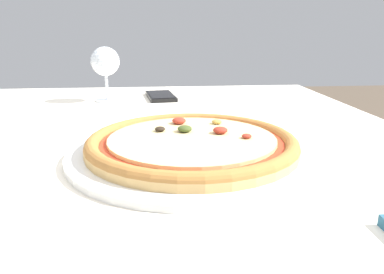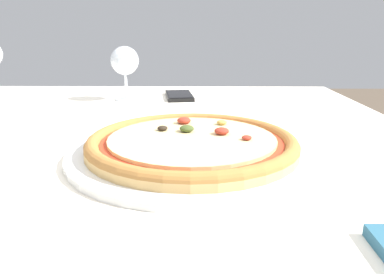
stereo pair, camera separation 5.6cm
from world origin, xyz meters
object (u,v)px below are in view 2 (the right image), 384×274
Objects in this scene: dining_table at (106,177)px; cell_phone at (179,96)px; wine_glass_far_right at (125,62)px; pizza_plate at (192,145)px.

dining_table is 7.85× the size of cell_phone.
cell_phone is (0.14, 0.03, -0.09)m from wine_glass_far_right.
wine_glass_far_right is (-0.02, 0.36, 0.18)m from dining_table.
dining_table is 0.21m from pizza_plate.
wine_glass_far_right is at bearing 93.59° from dining_table.
pizza_plate is at bearing -31.60° from dining_table.
cell_phone is at bearing 73.29° from dining_table.
cell_phone is at bearing 94.84° from pizza_plate.
wine_glass_far_right is (-0.18, 0.46, 0.08)m from pizza_plate.
pizza_plate is at bearing -68.26° from wine_glass_far_right.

